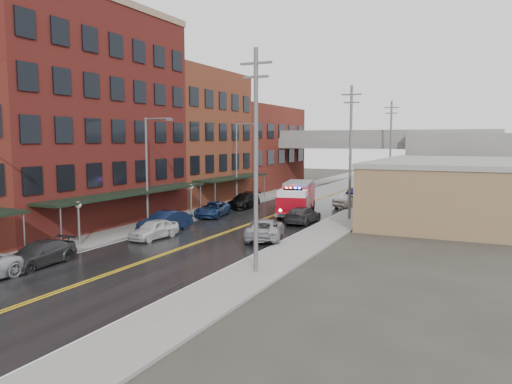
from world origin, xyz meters
The scene contains 30 objects.
road centered at (0.00, 30.00, 0.01)m, with size 11.00×160.00×0.02m, color black.
sidewalk_left centered at (-7.30, 30.00, 0.07)m, with size 3.00×160.00×0.15m, color slate.
sidewalk_right centered at (7.30, 30.00, 0.07)m, with size 3.00×160.00×0.15m, color slate.
curb_left centered at (-5.65, 30.00, 0.07)m, with size 0.30×160.00×0.15m, color gray.
curb_right centered at (5.65, 30.00, 0.07)m, with size 0.30×160.00×0.15m, color gray.
brick_building_b centered at (-13.30, 23.00, 9.00)m, with size 9.00×20.00×18.00m, color #521A15.
brick_building_c centered at (-13.30, 40.50, 7.50)m, with size 9.00×15.00×15.00m, color brown.
brick_building_far centered at (-13.30, 58.00, 6.00)m, with size 9.00×20.00×12.00m, color maroon.
tan_building centered at (16.00, 40.00, 2.50)m, with size 14.00×22.00×5.00m, color olive.
right_far_block centered at (18.00, 70.00, 4.00)m, with size 18.00×30.00×8.00m, color slate.
awning_1 centered at (-7.49, 23.00, 2.99)m, with size 2.60×18.00×3.09m.
awning_2 centered at (-7.49, 40.50, 2.99)m, with size 2.60×13.00×3.09m.
globe_lamp_1 centered at (-6.40, 16.00, 2.31)m, with size 0.44×0.44×3.12m.
globe_lamp_2 centered at (-6.40, 30.00, 2.31)m, with size 0.44×0.44×3.12m.
street_lamp_1 centered at (-6.55, 24.00, 5.19)m, with size 2.64×0.22×9.00m.
street_lamp_2 centered at (-6.55, 40.00, 5.19)m, with size 2.64×0.22×9.00m.
utility_pole_0 centered at (7.20, 15.00, 6.31)m, with size 1.80×0.24×12.00m.
utility_pole_1 centered at (7.20, 35.00, 6.31)m, with size 1.80×0.24×12.00m.
utility_pole_2 centered at (7.20, 55.00, 6.31)m, with size 1.80×0.24×12.00m.
overpass centered at (0.00, 62.00, 5.99)m, with size 40.00×10.00×7.50m.
fire_truck centered at (1.84, 35.83, 1.69)m, with size 4.88×8.93×3.12m.
parked_car_left_3 centered at (-4.88, 11.30, 0.70)m, with size 1.95×4.80×1.39m, color #2A2B2D.
parked_car_left_4 centered at (-3.60, 20.49, 0.71)m, with size 1.69×4.20×1.43m, color silver.
parked_car_left_5 centered at (-4.52, 23.22, 0.81)m, with size 1.70×4.89×1.61m, color #0E1933.
parked_car_left_6 centered at (-5.00, 31.48, 0.69)m, with size 2.30×4.99×1.39m, color navy.
parked_car_left_7 centered at (-5.00, 38.21, 0.77)m, with size 2.15×5.29×1.54m, color black.
parked_car_right_0 centered at (3.81, 23.80, 0.75)m, with size 2.50×5.42×1.51m, color gray.
parked_car_right_1 centered at (3.94, 31.64, 0.72)m, with size 2.01×4.95×1.44m, color #28282B.
parked_car_right_2 centered at (5.00, 43.28, 0.76)m, with size 1.78×4.44×1.51m, color silver.
parked_car_right_3 centered at (3.99, 51.25, 0.68)m, with size 1.44×4.14×1.36m, color #0E1134.
Camera 1 is at (18.35, -8.96, 7.27)m, focal length 35.00 mm.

